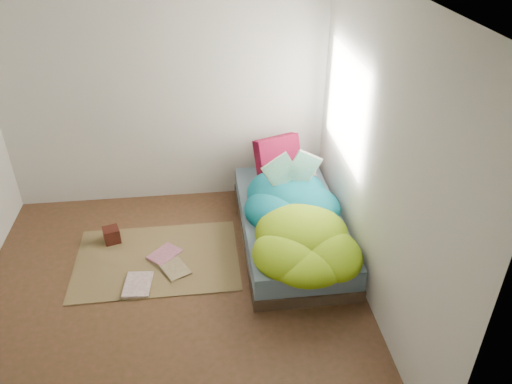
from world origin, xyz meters
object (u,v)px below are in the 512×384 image
at_px(open_book, 293,161).
at_px(wooden_box, 112,235).
at_px(floor_book_b, 157,250).
at_px(floor_book_a, 125,285).
at_px(pillow_magenta, 278,159).
at_px(bed, 291,226).

xyz_separation_m(open_book, wooden_box, (-1.87, -0.00, -0.74)).
bearing_deg(floor_book_b, floor_book_a, -76.43).
bearing_deg(floor_book_b, open_book, 52.42).
relative_size(wooden_box, floor_book_a, 0.46).
distance_m(open_book, floor_book_b, 1.64).
xyz_separation_m(pillow_magenta, floor_book_a, (-1.62, -1.22, -0.56)).
bearing_deg(pillow_magenta, floor_book_a, -163.89).
xyz_separation_m(bed, floor_book_b, (-1.38, -0.05, -0.14)).
xyz_separation_m(bed, open_book, (0.03, 0.18, 0.66)).
relative_size(open_book, floor_book_b, 1.66).
xyz_separation_m(bed, floor_book_a, (-1.65, -0.53, -0.14)).
distance_m(wooden_box, floor_book_b, 0.52).
distance_m(bed, wooden_box, 1.85).
xyz_separation_m(bed, wooden_box, (-1.84, 0.17, -0.08)).
bearing_deg(bed, pillow_magenta, 92.36).
bearing_deg(wooden_box, bed, -5.41).
distance_m(open_book, wooden_box, 2.01).
bearing_deg(wooden_box, floor_book_a, -74.68).
bearing_deg(wooden_box, floor_book_b, -26.18).
bearing_deg(pillow_magenta, open_book, -104.31).
xyz_separation_m(wooden_box, floor_book_a, (0.19, -0.71, -0.07)).
height_order(bed, open_book, open_book).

